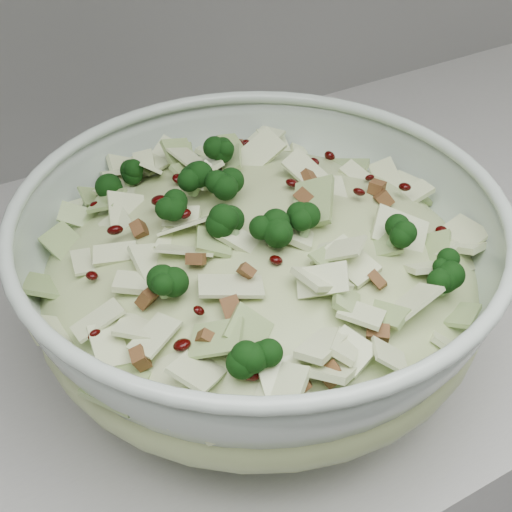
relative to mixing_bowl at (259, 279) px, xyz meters
The scene contains 2 objects.
mixing_bowl is the anchor object (origin of this frame).
salad 0.02m from the mixing_bowl, behind, with size 0.49×0.49×0.15m.
Camera 1 is at (0.16, 1.23, 1.36)m, focal length 50.00 mm.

